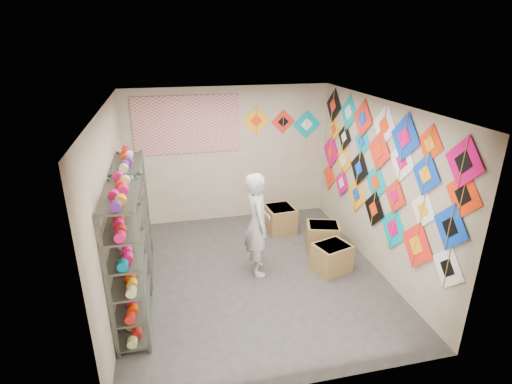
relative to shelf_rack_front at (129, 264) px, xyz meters
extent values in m
plane|color=#35322E|center=(1.78, 0.85, -0.95)|extent=(4.50, 4.50, 0.00)
plane|color=#B8A88D|center=(1.78, 3.10, 0.40)|extent=(4.00, 0.00, 4.00)
plane|color=#B8A88D|center=(1.78, -1.40, 0.40)|extent=(4.00, 0.00, 4.00)
plane|color=#B8A88D|center=(-0.22, 0.85, 0.40)|extent=(0.00, 4.50, 4.50)
plane|color=#B8A88D|center=(3.78, 0.85, 0.40)|extent=(0.00, 4.50, 4.50)
plane|color=slate|center=(1.78, 0.85, 1.75)|extent=(4.50, 4.50, 0.00)
cube|color=#4C5147|center=(0.00, 0.00, 0.00)|extent=(0.40, 1.10, 1.90)
cube|color=#4C5147|center=(0.00, 1.30, 0.00)|extent=(0.40, 1.10, 1.90)
cylinder|color=#E90E60|center=(0.00, -0.48, 0.09)|extent=(0.12, 0.10, 0.12)
cylinder|color=#EB3100|center=(0.00, -0.29, 0.09)|extent=(0.12, 0.10, 0.12)
cylinder|color=orange|center=(0.00, -0.10, 0.09)|extent=(0.12, 0.10, 0.12)
cylinder|color=white|center=(0.00, 0.10, 0.09)|extent=(0.12, 0.10, 0.12)
cylinder|color=red|center=(0.00, 0.29, 0.09)|extent=(0.12, 0.10, 0.12)
cylinder|color=#5D2085|center=(0.00, 0.48, 0.09)|extent=(0.12, 0.10, 0.12)
cylinder|color=#C8C27D|center=(0.00, 0.82, 0.09)|extent=(0.12, 0.10, 0.12)
cylinder|color=#006580|center=(0.00, 1.01, 0.09)|extent=(0.12, 0.10, 0.12)
cylinder|color=#E90E60|center=(0.00, 1.20, 0.09)|extent=(0.12, 0.10, 0.12)
cylinder|color=#EB3100|center=(0.00, 1.40, 0.09)|extent=(0.12, 0.10, 0.12)
cylinder|color=orange|center=(0.00, 1.59, 0.09)|extent=(0.12, 0.10, 0.12)
cylinder|color=white|center=(0.00, 1.78, 0.09)|extent=(0.12, 0.10, 0.12)
cube|color=white|center=(3.77, -0.99, 0.02)|extent=(0.01, 0.59, 0.59)
cube|color=red|center=(3.75, -0.38, 0.00)|extent=(0.03, 0.70, 0.70)
cube|color=#009BAD|center=(3.77, 0.23, -0.04)|extent=(0.04, 0.70, 0.70)
cube|color=black|center=(3.75, 0.80, 0.02)|extent=(0.02, 0.62, 0.62)
cube|color=#FFA511|center=(3.77, 1.45, 0.03)|extent=(0.03, 0.67, 0.67)
cube|color=#E00061|center=(3.75, 2.04, 0.03)|extent=(0.04, 0.55, 0.55)
cube|color=#FF3409|center=(3.77, 2.67, -0.05)|extent=(0.04, 0.60, 0.60)
cube|color=blue|center=(3.75, -0.92, 0.53)|extent=(0.02, 0.62, 0.62)
cube|color=white|center=(3.77, -0.37, 0.52)|extent=(0.02, 0.53, 0.53)
cube|color=red|center=(3.75, 0.27, 0.46)|extent=(0.01, 0.54, 0.54)
cube|color=#009BAD|center=(3.77, 0.86, 0.46)|extent=(0.01, 0.65, 0.65)
cube|color=black|center=(3.75, 1.42, 0.52)|extent=(0.04, 0.62, 0.62)
cube|color=#FFA511|center=(3.77, 2.09, 0.46)|extent=(0.02, 0.66, 0.66)
cube|color=#E00061|center=(3.75, 2.64, 0.48)|extent=(0.02, 0.71, 0.71)
cube|color=#FF3409|center=(3.77, -1.00, 0.97)|extent=(0.02, 0.59, 0.59)
cube|color=blue|center=(3.75, -0.33, 0.99)|extent=(0.02, 0.58, 0.58)
cube|color=white|center=(3.77, 0.24, 1.00)|extent=(0.02, 0.62, 0.62)
cube|color=red|center=(3.75, 0.85, 0.98)|extent=(0.02, 0.66, 0.66)
cube|color=#009BAD|center=(3.77, 1.45, 0.97)|extent=(0.01, 0.55, 0.55)
cube|color=black|center=(3.75, 2.09, 0.91)|extent=(0.03, 0.51, 0.51)
cube|color=#FFA511|center=(3.77, 2.61, 0.95)|extent=(0.03, 0.52, 0.52)
cube|color=#E00061|center=(3.75, -0.93, 1.33)|extent=(0.02, 0.63, 0.63)
cube|color=#FF3409|center=(3.77, -0.29, 1.38)|extent=(0.01, 0.51, 0.51)
cube|color=blue|center=(3.75, 0.23, 1.34)|extent=(0.03, 0.70, 0.69)
cube|color=white|center=(3.77, 0.81, 1.38)|extent=(0.03, 0.67, 0.67)
cube|color=red|center=(3.75, 1.47, 1.36)|extent=(0.03, 0.65, 0.65)
cube|color=#009BAD|center=(3.77, 2.03, 1.37)|extent=(0.04, 0.66, 0.66)
cube|color=black|center=(3.75, 2.67, 1.38)|extent=(0.03, 0.66, 0.66)
cube|color=#FFA511|center=(2.33, 3.09, 1.07)|extent=(0.55, 0.02, 0.55)
cube|color=red|center=(2.88, 3.09, 1.03)|extent=(0.49, 0.02, 0.49)
cube|color=#009BAD|center=(3.38, 3.09, 0.95)|extent=(0.59, 0.02, 0.59)
cube|color=#854697|center=(0.98, 3.08, 1.05)|extent=(2.00, 0.01, 1.10)
imported|color=beige|center=(1.86, 0.95, -0.11)|extent=(0.63, 0.43, 1.68)
cube|color=brown|center=(3.04, 0.70, -0.72)|extent=(0.67, 0.61, 0.46)
cube|color=brown|center=(3.17, 1.41, -0.72)|extent=(0.68, 0.61, 0.47)
cube|color=brown|center=(2.61, 2.24, -0.70)|extent=(0.57, 0.62, 0.50)
camera|label=1|loc=(0.58, -4.50, 2.64)|focal=28.00mm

